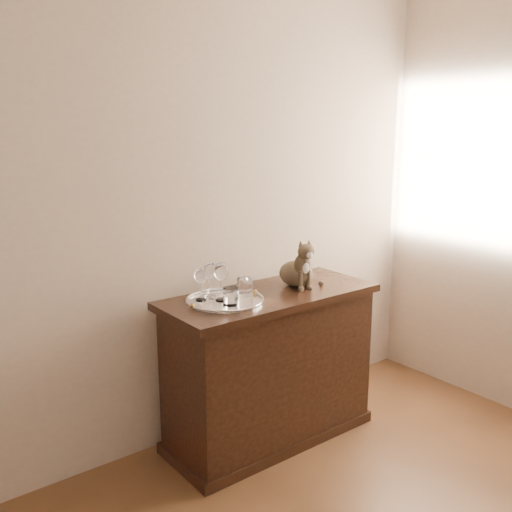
{
  "coord_description": "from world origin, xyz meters",
  "views": [
    {
      "loc": [
        -1.25,
        -0.33,
        1.73
      ],
      "look_at": [
        0.51,
        1.95,
        1.06
      ],
      "focal_mm": 40.0,
      "sensor_mm": 36.0,
      "label": 1
    }
  ],
  "objects_px": {
    "wine_glass_b": "(210,280)",
    "wine_glass_d": "(221,281)",
    "sideboard": "(270,366)",
    "tumbler_b": "(231,297)",
    "tumbler_c": "(245,287)",
    "cat": "(296,261)",
    "wine_glass_a": "(201,284)",
    "tray": "(225,301)"
  },
  "relations": [
    {
      "from": "tumbler_b",
      "to": "wine_glass_a",
      "type": "bearing_deg",
      "value": 114.5
    },
    {
      "from": "wine_glass_b",
      "to": "cat",
      "type": "bearing_deg",
      "value": -9.47
    },
    {
      "from": "tumbler_c",
      "to": "sideboard",
      "type": "bearing_deg",
      "value": -9.69
    },
    {
      "from": "sideboard",
      "to": "tumbler_c",
      "type": "xyz_separation_m",
      "value": [
        -0.15,
        0.03,
        0.48
      ]
    },
    {
      "from": "tray",
      "to": "tumbler_c",
      "type": "bearing_deg",
      "value": 4.76
    },
    {
      "from": "wine_glass_b",
      "to": "tumbler_c",
      "type": "distance_m",
      "value": 0.19
    },
    {
      "from": "sideboard",
      "to": "wine_glass_b",
      "type": "relative_size",
      "value": 6.42
    },
    {
      "from": "wine_glass_a",
      "to": "tumbler_b",
      "type": "xyz_separation_m",
      "value": [
        0.07,
        -0.16,
        -0.04
      ]
    },
    {
      "from": "wine_glass_b",
      "to": "wine_glass_d",
      "type": "distance_m",
      "value": 0.08
    },
    {
      "from": "wine_glass_b",
      "to": "tumbler_c",
      "type": "bearing_deg",
      "value": -27.33
    },
    {
      "from": "wine_glass_b",
      "to": "tumbler_c",
      "type": "height_order",
      "value": "wine_glass_b"
    },
    {
      "from": "wine_glass_d",
      "to": "wine_glass_a",
      "type": "bearing_deg",
      "value": 141.64
    },
    {
      "from": "tray",
      "to": "wine_glass_b",
      "type": "relative_size",
      "value": 2.14
    },
    {
      "from": "wine_glass_a",
      "to": "wine_glass_d",
      "type": "distance_m",
      "value": 0.11
    },
    {
      "from": "cat",
      "to": "wine_glass_b",
      "type": "bearing_deg",
      "value": -176.8
    },
    {
      "from": "tray",
      "to": "tumbler_c",
      "type": "distance_m",
      "value": 0.14
    },
    {
      "from": "tray",
      "to": "wine_glass_a",
      "type": "xyz_separation_m",
      "value": [
        -0.09,
        0.08,
        0.09
      ]
    },
    {
      "from": "sideboard",
      "to": "wine_glass_a",
      "type": "xyz_separation_m",
      "value": [
        -0.38,
        0.1,
        0.52
      ]
    },
    {
      "from": "tray",
      "to": "tumbler_b",
      "type": "bearing_deg",
      "value": -103.72
    },
    {
      "from": "tumbler_b",
      "to": "cat",
      "type": "relative_size",
      "value": 0.31
    },
    {
      "from": "wine_glass_d",
      "to": "tumbler_c",
      "type": "height_order",
      "value": "wine_glass_d"
    },
    {
      "from": "wine_glass_b",
      "to": "tumbler_b",
      "type": "height_order",
      "value": "wine_glass_b"
    },
    {
      "from": "tray",
      "to": "tumbler_b",
      "type": "height_order",
      "value": "tumbler_b"
    },
    {
      "from": "sideboard",
      "to": "wine_glass_b",
      "type": "height_order",
      "value": "wine_glass_b"
    },
    {
      "from": "tray",
      "to": "wine_glass_d",
      "type": "bearing_deg",
      "value": 116.64
    },
    {
      "from": "sideboard",
      "to": "wine_glass_b",
      "type": "xyz_separation_m",
      "value": [
        -0.31,
        0.11,
        0.53
      ]
    },
    {
      "from": "tray",
      "to": "tumbler_b",
      "type": "xyz_separation_m",
      "value": [
        -0.02,
        -0.08,
        0.05
      ]
    },
    {
      "from": "sideboard",
      "to": "tumbler_b",
      "type": "height_order",
      "value": "tumbler_b"
    },
    {
      "from": "sideboard",
      "to": "cat",
      "type": "xyz_separation_m",
      "value": [
        0.2,
        0.02,
        0.56
      ]
    },
    {
      "from": "wine_glass_b",
      "to": "tumbler_c",
      "type": "xyz_separation_m",
      "value": [
        0.16,
        -0.08,
        -0.05
      ]
    },
    {
      "from": "wine_glass_d",
      "to": "wine_glass_b",
      "type": "bearing_deg",
      "value": 103.13
    },
    {
      "from": "wine_glass_b",
      "to": "cat",
      "type": "xyz_separation_m",
      "value": [
        0.51,
        -0.09,
        0.04
      ]
    },
    {
      "from": "tumbler_b",
      "to": "cat",
      "type": "bearing_deg",
      "value": 9.57
    },
    {
      "from": "wine_glass_a",
      "to": "tumbler_b",
      "type": "height_order",
      "value": "wine_glass_a"
    },
    {
      "from": "tumbler_c",
      "to": "cat",
      "type": "relative_size",
      "value": 0.33
    },
    {
      "from": "tumbler_b",
      "to": "cat",
      "type": "distance_m",
      "value": 0.52
    },
    {
      "from": "sideboard",
      "to": "tumbler_c",
      "type": "height_order",
      "value": "tumbler_c"
    },
    {
      "from": "tray",
      "to": "tumbler_c",
      "type": "relative_size",
      "value": 4.34
    },
    {
      "from": "wine_glass_d",
      "to": "tumbler_c",
      "type": "xyz_separation_m",
      "value": [
        0.14,
        -0.01,
        -0.05
      ]
    },
    {
      "from": "wine_glass_b",
      "to": "wine_glass_a",
      "type": "bearing_deg",
      "value": -169.94
    },
    {
      "from": "wine_glass_a",
      "to": "wine_glass_d",
      "type": "relative_size",
      "value": 0.85
    },
    {
      "from": "wine_glass_a",
      "to": "tumbler_b",
      "type": "relative_size",
      "value": 1.95
    }
  ]
}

